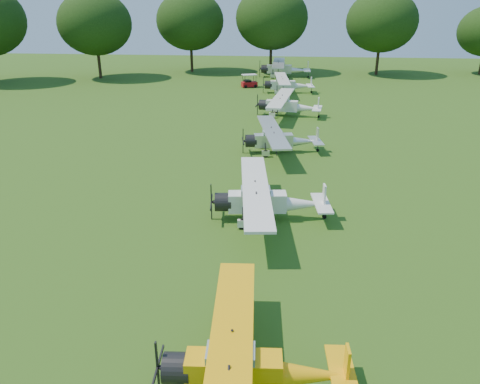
% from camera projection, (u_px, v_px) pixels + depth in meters
% --- Properties ---
extents(ground, '(160.00, 160.00, 0.00)m').
position_uv_depth(ground, '(266.00, 246.00, 22.11)').
color(ground, '#345816').
rests_on(ground, ground).
extents(tree_belt, '(137.36, 130.27, 14.52)m').
position_uv_depth(tree_belt, '(359.00, 73.00, 18.87)').
color(tree_belt, black).
rests_on(tree_belt, ground).
extents(aircraft_2, '(5.82, 9.27, 1.82)m').
position_uv_depth(aircraft_2, '(249.00, 366.00, 13.39)').
color(aircraft_2, '#FFB40A').
rests_on(aircraft_2, ground).
extents(aircraft_3, '(6.33, 10.07, 1.98)m').
position_uv_depth(aircraft_3, '(266.00, 199.00, 24.37)').
color(aircraft_3, white).
rests_on(aircraft_3, ground).
extents(aircraft_4, '(6.10, 9.65, 1.90)m').
position_uv_depth(aircraft_4, '(279.00, 138.00, 35.19)').
color(aircraft_4, silver).
rests_on(aircraft_4, ground).
extents(aircraft_5, '(6.52, 10.35, 2.03)m').
position_uv_depth(aircraft_5, '(287.00, 104.00, 46.24)').
color(aircraft_5, white).
rests_on(aircraft_5, ground).
extents(aircraft_6, '(6.35, 10.12, 1.99)m').
position_uv_depth(aircraft_6, '(287.00, 83.00, 57.80)').
color(aircraft_6, white).
rests_on(aircraft_6, ground).
extents(aircraft_7, '(7.61, 12.08, 2.39)m').
position_uv_depth(aircraft_7, '(283.00, 68.00, 69.38)').
color(aircraft_7, silver).
rests_on(aircraft_7, ground).
extents(golf_cart, '(2.25, 1.83, 1.67)m').
position_uv_depth(golf_cart, '(249.00, 83.00, 61.79)').
color(golf_cart, '#AB0C16').
rests_on(golf_cart, ground).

